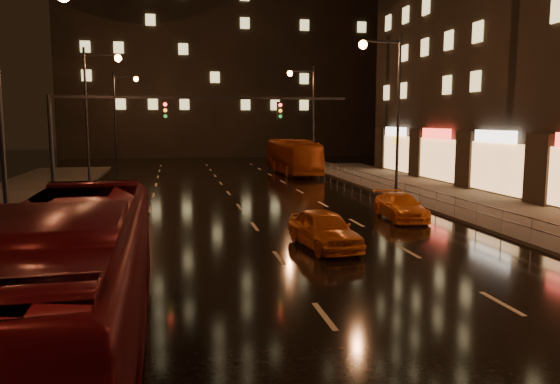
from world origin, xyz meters
name	(u,v)px	position (x,y,z in m)	size (l,w,h in m)	color
ground	(244,213)	(0.00, 20.00, 0.00)	(140.00, 140.00, 0.00)	black
sidewalk_right	(526,219)	(13.50, 15.00, 0.07)	(7.00, 70.00, 0.15)	#38332D
building_distant	(224,29)	(4.00, 72.00, 18.00)	(44.00, 16.00, 36.00)	black
traffic_signal	(144,124)	(-5.06, 20.00, 4.74)	(15.31, 0.32, 6.20)	black
railing_right	(436,196)	(10.20, 18.00, 0.90)	(0.05, 56.00, 1.00)	#99999E
bus_red	(66,289)	(-5.79, 2.00, 1.69)	(2.83, 12.12, 3.37)	#5D0D15
bus_curb	(293,157)	(7.25, 40.44, 1.59)	(2.66, 11.38, 3.17)	#A64110
taxi_near	(324,229)	(2.01, 11.21, 0.75)	(1.77, 4.41, 1.50)	#CE6213
taxi_far	(401,207)	(7.50, 16.51, 0.64)	(1.80, 4.42, 1.28)	orange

